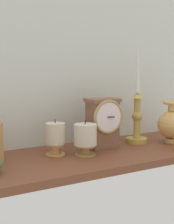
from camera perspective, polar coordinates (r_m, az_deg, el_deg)
ground_plane at (r=117.41cm, az=0.38°, el=-7.34°), size 100.00×36.00×2.40cm
back_wall at (r=129.60cm, az=-3.84°, el=9.13°), size 120.00×2.00×65.00cm
mantel_clock at (r=122.98cm, az=2.67°, el=-1.64°), size 11.95×9.23×17.62cm
candlestick_tall_left at (r=132.17cm, az=8.22°, el=-0.06°), size 8.04×8.04×37.60cm
brass_vase_bulbous at (r=135.37cm, az=13.67°, el=-1.85°), size 10.58×10.58×15.95cm
pillar_candle_front at (r=114.39cm, az=-5.22°, el=-4.09°), size 6.52×6.52×11.74cm
pillar_candle_near_clock at (r=113.74cm, az=-0.29°, el=-4.20°), size 7.47×7.47×11.45cm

